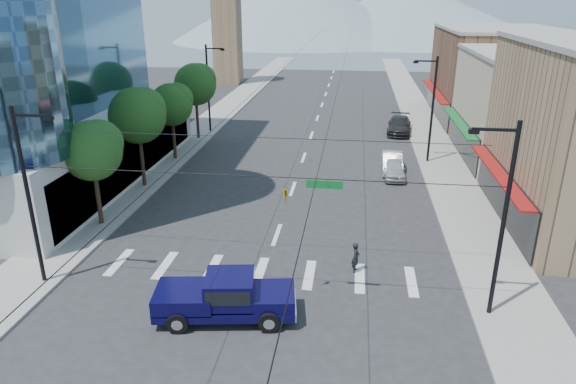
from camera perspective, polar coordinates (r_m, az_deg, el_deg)
name	(u,v)px	position (r m, az deg, el deg)	size (l,w,h in m)	color
ground	(259,287)	(26.02, -3.28, -10.48)	(160.00, 160.00, 0.00)	#28282B
sidewalk_left	(223,111)	(65.31, -7.26, 8.90)	(4.00, 120.00, 0.15)	gray
sidewalk_right	(419,117)	(63.70, 14.36, 8.11)	(4.00, 120.00, 0.15)	gray
shop_mid	(540,109)	(49.22, 26.18, 8.25)	(12.00, 14.00, 9.00)	tan
shop_far	(495,76)	(64.30, 22.00, 11.85)	(12.00, 18.00, 10.00)	brown
clock_tower	(226,15)	(86.38, -6.85, 18.91)	(4.80, 4.80, 20.40)	#8C6B4C
mountain_left	(298,4)	(172.88, 1.13, 20.13)	(80.00, 80.00, 22.00)	gray
mountain_right	(407,10)	(182.51, 13.13, 19.05)	(90.00, 90.00, 18.00)	gray
tree_near	(94,149)	(32.98, -20.74, 4.54)	(3.65, 3.64, 6.71)	black
tree_midnear	(140,114)	(38.95, -16.17, 8.35)	(4.09, 4.09, 7.52)	black
tree_midfar	(173,103)	(45.43, -12.66, 9.61)	(3.65, 3.64, 6.71)	black
tree_far	(197,83)	(51.86, -10.11, 11.83)	(4.09, 4.09, 7.52)	black
signal_rig	(257,209)	(22.99, -3.50, -1.89)	(21.80, 0.20, 9.00)	black
lamp_pole_nw	(209,85)	(54.59, -8.75, 11.66)	(2.00, 0.25, 9.00)	black
lamp_pole_ne	(431,106)	(45.07, 15.62, 9.19)	(2.00, 0.25, 9.00)	black
pickup_truck	(225,296)	(23.36, -7.06, -11.43)	(6.54, 3.15, 2.13)	#0B083B
pedestrian	(356,257)	(27.15, 7.54, -7.20)	(0.60, 0.40, 1.65)	black
parked_car_near	(394,169)	(41.58, 11.71, 2.50)	(1.64, 4.07, 1.39)	silver
parked_car_mid	(392,162)	(43.10, 11.50, 3.27)	(1.61, 4.61, 1.52)	silver
parked_car_far	(399,125)	(55.55, 12.26, 7.27)	(2.35, 5.79, 1.68)	#28282B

